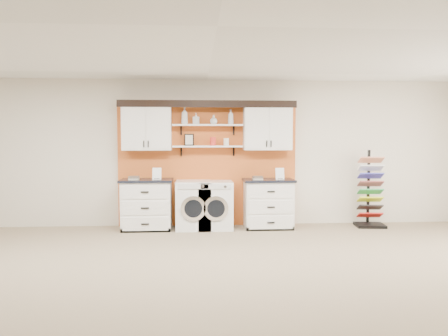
{
  "coord_description": "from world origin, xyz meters",
  "views": [
    {
      "loc": [
        -0.21,
        -4.42,
        1.69
      ],
      "look_at": [
        0.21,
        2.3,
        1.23
      ],
      "focal_mm": 35.0,
      "sensor_mm": 36.0,
      "label": 1
    }
  ],
  "objects": [
    {
      "name": "dryer",
      "position": [
        0.13,
        3.64,
        0.44
      ],
      "size": [
        0.63,
        0.71,
        0.89
      ],
      "color": "white",
      "rests_on": "floor"
    },
    {
      "name": "washer",
      "position": [
        -0.27,
        3.64,
        0.45
      ],
      "size": [
        0.64,
        0.71,
        0.9
      ],
      "color": "white",
      "rests_on": "floor"
    },
    {
      "name": "crown_molding",
      "position": [
        0.0,
        3.81,
        2.33
      ],
      "size": [
        3.3,
        0.41,
        0.13
      ],
      "color": "black",
      "rests_on": "wall_back"
    },
    {
      "name": "ceiling",
      "position": [
        0.0,
        0.0,
        2.8
      ],
      "size": [
        10.0,
        10.0,
        0.0
      ],
      "primitive_type": "plane",
      "rotation": [
        3.14,
        0.0,
        0.0
      ],
      "color": "white",
      "rests_on": "wall_back"
    },
    {
      "name": "accent_panel",
      "position": [
        0.0,
        3.96,
        1.2
      ],
      "size": [
        3.4,
        0.07,
        2.4
      ],
      "primitive_type": "cube",
      "color": "#C45921",
      "rests_on": "wall_back"
    },
    {
      "name": "shelf_upper",
      "position": [
        0.0,
        3.8,
        1.93
      ],
      "size": [
        1.32,
        0.28,
        0.03
      ],
      "primitive_type": "cube",
      "color": "white",
      "rests_on": "wall_back"
    },
    {
      "name": "upper_cabinet_left",
      "position": [
        -1.13,
        3.79,
        1.88
      ],
      "size": [
        0.9,
        0.35,
        0.84
      ],
      "color": "white",
      "rests_on": "wall_back"
    },
    {
      "name": "canister_red",
      "position": [
        0.1,
        3.8,
        1.62
      ],
      "size": [
        0.11,
        0.11,
        0.16
      ],
      "primitive_type": "cylinder",
      "color": "red",
      "rests_on": "shelf_lower"
    },
    {
      "name": "wall_back",
      "position": [
        0.0,
        4.0,
        1.4
      ],
      "size": [
        10.0,
        0.0,
        10.0
      ],
      "primitive_type": "plane",
      "rotation": [
        1.57,
        0.0,
        0.0
      ],
      "color": "beige",
      "rests_on": "floor"
    },
    {
      "name": "canister_cream",
      "position": [
        0.35,
        3.8,
        1.61
      ],
      "size": [
        0.1,
        0.1,
        0.14
      ],
      "primitive_type": "cylinder",
      "color": "silver",
      "rests_on": "shelf_lower"
    },
    {
      "name": "picture_frame",
      "position": [
        -0.35,
        3.85,
        1.66
      ],
      "size": [
        0.18,
        0.02,
        0.22
      ],
      "color": "black",
      "rests_on": "shelf_lower"
    },
    {
      "name": "floor",
      "position": [
        0.0,
        0.0,
        0.0
      ],
      "size": [
        10.0,
        10.0,
        0.0
      ],
      "primitive_type": "plane",
      "color": "gray",
      "rests_on": "ground"
    },
    {
      "name": "shelf_lower",
      "position": [
        0.0,
        3.8,
        1.53
      ],
      "size": [
        1.32,
        0.28,
        0.03
      ],
      "primitive_type": "cube",
      "color": "white",
      "rests_on": "wall_back"
    },
    {
      "name": "soap_bottle_d",
      "position": [
        0.43,
        3.8,
        2.08
      ],
      "size": [
        0.15,
        0.15,
        0.28
      ],
      "primitive_type": "imported",
      "rotation": [
        0.0,
        0.0,
        -2.53
      ],
      "color": "silver",
      "rests_on": "shelf_upper"
    },
    {
      "name": "soap_bottle_c",
      "position": [
        0.11,
        3.8,
        2.03
      ],
      "size": [
        0.19,
        0.19,
        0.18
      ],
      "primitive_type": "imported",
      "rotation": [
        0.0,
        0.0,
        0.9
      ],
      "color": "silver",
      "rests_on": "shelf_upper"
    },
    {
      "name": "sample_rack",
      "position": [
        3.09,
        3.64,
        0.48
      ],
      "size": [
        0.58,
        0.5,
        1.46
      ],
      "rotation": [
        0.0,
        0.0,
        -0.12
      ],
      "color": "black",
      "rests_on": "floor"
    },
    {
      "name": "upper_cabinet_right",
      "position": [
        1.13,
        3.79,
        1.88
      ],
      "size": [
        0.9,
        0.35,
        0.84
      ],
      "color": "white",
      "rests_on": "wall_back"
    },
    {
      "name": "base_cabinet_left",
      "position": [
        -1.13,
        3.64,
        0.47
      ],
      "size": [
        0.95,
        0.66,
        0.93
      ],
      "color": "white",
      "rests_on": "floor"
    },
    {
      "name": "base_cabinet_right",
      "position": [
        1.13,
        3.64,
        0.46
      ],
      "size": [
        0.94,
        0.66,
        0.92
      ],
      "color": "white",
      "rests_on": "floor"
    },
    {
      "name": "soap_bottle_a",
      "position": [
        -0.43,
        3.8,
        2.1
      ],
      "size": [
        0.16,
        0.16,
        0.31
      ],
      "primitive_type": "imported",
      "rotation": [
        0.0,
        0.0,
        0.41
      ],
      "color": "silver",
      "rests_on": "shelf_upper"
    },
    {
      "name": "soap_bottle_b",
      "position": [
        -0.22,
        3.8,
        2.05
      ],
      "size": [
        0.13,
        0.13,
        0.21
      ],
      "primitive_type": "imported",
      "rotation": [
        0.0,
        0.0,
        -0.45
      ],
      "color": "silver",
      "rests_on": "shelf_upper"
    }
  ]
}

